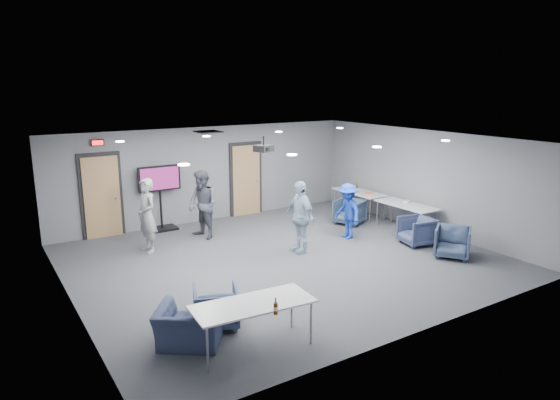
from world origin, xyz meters
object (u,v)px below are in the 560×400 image
projector (264,148)px  person_b (203,205)px  person_d (348,211)px  bottle_front (276,308)px  chair_right_c (453,242)px  table_right_a (359,193)px  chair_right_a (349,212)px  chair_front_b (189,326)px  table_right_b (406,206)px  table_front_left (253,306)px  person_c (300,217)px  chair_front_a (216,306)px  tv_stand (160,194)px  person_a (147,216)px  chair_right_b (417,231)px  bottle_right (357,189)px

projector → person_b: bearing=107.5°
person_d → bottle_front: 6.11m
chair_right_c → table_right_a: size_ratio=0.44×
chair_right_a → person_b: bearing=-127.9°
chair_right_a → table_right_a: table_right_a is taller
chair_front_b → table_right_b: 7.70m
chair_front_b → table_front_left: size_ratio=0.51×
person_d → bottle_front: person_d is taller
chair_right_a → projector: (-3.02, -0.37, 2.05)m
chair_front_b → person_d: bearing=-115.8°
person_c → chair_front_a: bearing=-55.4°
chair_front_b → bottle_front: bottle_front is taller
person_b → table_right_a: person_b is taller
person_d → table_right_b: person_d is taller
chair_right_c → projector: 4.87m
table_right_a → chair_front_a: bearing=121.5°
table_right_a → table_right_b: size_ratio=1.00×
chair_right_c → tv_stand: (-4.88, 5.68, 0.65)m
person_d → chair_front_b: 6.23m
person_c → table_front_left: 4.51m
person_b → projector: (1.02, -1.35, 1.52)m
person_d → chair_front_a: (-4.90, -2.53, -0.38)m
person_a → chair_front_b: bearing=-18.0°
person_a → chair_front_a: 4.27m
person_b → chair_right_c: size_ratio=2.26×
chair_right_c → tv_stand: size_ratio=0.44×
person_b → tv_stand: size_ratio=1.00×
chair_right_c → projector: bearing=-168.4°
table_right_b → chair_front_a: bearing=108.2°
chair_right_b → tv_stand: tv_stand is taller
person_c → bottle_right: size_ratio=5.97×
table_right_a → table_right_b: bearing=-180.0°
bottle_front → tv_stand: bearing=83.2°
person_a → table_front_left: bearing=-8.3°
chair_right_b → projector: bearing=-108.7°
table_front_left → tv_stand: bearing=86.3°
chair_front_a → tv_stand: size_ratio=0.42×
table_right_a → tv_stand: size_ratio=1.00×
person_a → chair_front_b: (-0.86, -4.58, -0.57)m
person_a → tv_stand: bearing=143.4°
chair_right_c → table_front_left: 5.94m
person_a → person_d: bearing=62.5°
projector → chair_right_c: bearing=-62.8°
chair_front_a → bottle_right: (6.51, 4.03, 0.50)m
person_b → tv_stand: 1.45m
table_right_a → table_right_b: 1.90m
chair_front_b → table_right_b: table_right_b is taller
person_d → projector: 2.77m
chair_front_b → tv_stand: size_ratio=0.54×
chair_front_a → bottle_front: bearing=121.4°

